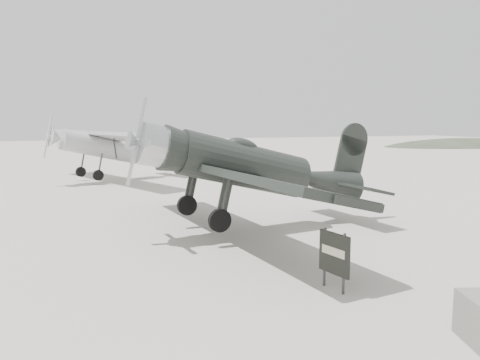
{
  "coord_description": "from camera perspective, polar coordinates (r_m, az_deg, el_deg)",
  "views": [
    {
      "loc": [
        -4.18,
        -14.55,
        3.81
      ],
      "look_at": [
        1.73,
        2.46,
        1.5
      ],
      "focal_mm": 35.0,
      "sensor_mm": 36.0,
      "label": 1
    }
  ],
  "objects": [
    {
      "name": "ground",
      "position": [
        15.61,
        -3.07,
        -6.83
      ],
      "size": [
        160.0,
        160.0,
        0.0
      ],
      "primitive_type": "plane",
      "color": "gray",
      "rests_on": "ground"
    },
    {
      "name": "hill_northeast",
      "position": [
        76.98,
        25.66,
        3.76
      ],
      "size": [
        32.0,
        16.0,
        5.2
      ],
      "primitive_type": "ellipsoid",
      "color": "#333C2C",
      "rests_on": "ground"
    },
    {
      "name": "lowwing_monoplane",
      "position": [
        16.05,
        1.75,
        1.41
      ],
      "size": [
        9.11,
        12.72,
        4.09
      ],
      "rotation": [
        0.0,
        0.24,
        0.13
      ],
      "color": "black",
      "rests_on": "ground"
    },
    {
      "name": "highwing_monoplane",
      "position": [
        30.62,
        -15.22,
        4.12
      ],
      "size": [
        9.23,
        12.36,
        3.58
      ],
      "rotation": [
        0.0,
        0.23,
        0.4
      ],
      "color": "#9FA1A4",
      "rests_on": "ground"
    },
    {
      "name": "sign_board",
      "position": [
        10.82,
        11.41,
        -8.91
      ],
      "size": [
        0.25,
        0.94,
        1.37
      ],
      "rotation": [
        0.0,
        0.0,
        0.2
      ],
      "color": "#333333",
      "rests_on": "ground"
    }
  ]
}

